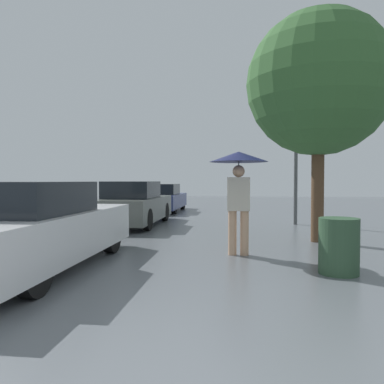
{
  "coord_description": "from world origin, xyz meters",
  "views": [
    {
      "loc": [
        -0.03,
        -2.06,
        1.36
      ],
      "look_at": [
        -0.83,
        4.8,
        1.15
      ],
      "focal_mm": 35.0,
      "sensor_mm": 36.0,
      "label": 1
    }
  ],
  "objects_px": {
    "pedestrian": "(239,173)",
    "street_lamp": "(296,136)",
    "parked_car_middle": "(133,205)",
    "parked_car_farthest": "(160,198)",
    "tree": "(319,84)",
    "parked_car_nearest": "(29,228)",
    "trash_bin": "(339,246)"
  },
  "relations": [
    {
      "from": "pedestrian",
      "to": "parked_car_middle",
      "type": "xyz_separation_m",
      "value": [
        -3.16,
        4.3,
        -0.88
      ]
    },
    {
      "from": "parked_car_nearest",
      "to": "parked_car_farthest",
      "type": "height_order",
      "value": "parked_car_nearest"
    },
    {
      "from": "pedestrian",
      "to": "street_lamp",
      "type": "distance_m",
      "value": 5.46
    },
    {
      "from": "parked_car_farthest",
      "to": "trash_bin",
      "type": "bearing_deg",
      "value": -65.57
    },
    {
      "from": "parked_car_nearest",
      "to": "parked_car_middle",
      "type": "bearing_deg",
      "value": 89.57
    },
    {
      "from": "parked_car_farthest",
      "to": "tree",
      "type": "height_order",
      "value": "tree"
    },
    {
      "from": "parked_car_middle",
      "to": "trash_bin",
      "type": "bearing_deg",
      "value": -50.16
    },
    {
      "from": "trash_bin",
      "to": "pedestrian",
      "type": "bearing_deg",
      "value": 139.77
    },
    {
      "from": "pedestrian",
      "to": "parked_car_middle",
      "type": "bearing_deg",
      "value": 126.34
    },
    {
      "from": "parked_car_nearest",
      "to": "pedestrian",
      "type": "bearing_deg",
      "value": 24.48
    },
    {
      "from": "parked_car_nearest",
      "to": "parked_car_farthest",
      "type": "distance_m",
      "value": 10.85
    },
    {
      "from": "street_lamp",
      "to": "tree",
      "type": "bearing_deg",
      "value": -90.66
    },
    {
      "from": "parked_car_farthest",
      "to": "tree",
      "type": "relative_size",
      "value": 0.79
    },
    {
      "from": "parked_car_farthest",
      "to": "tree",
      "type": "distance_m",
      "value": 9.68
    },
    {
      "from": "pedestrian",
      "to": "street_lamp",
      "type": "height_order",
      "value": "street_lamp"
    },
    {
      "from": "tree",
      "to": "street_lamp",
      "type": "xyz_separation_m",
      "value": [
        0.04,
        3.3,
        -0.75
      ]
    },
    {
      "from": "tree",
      "to": "trash_bin",
      "type": "distance_m",
      "value": 4.26
    },
    {
      "from": "parked_car_middle",
      "to": "parked_car_farthest",
      "type": "bearing_deg",
      "value": 92.34
    },
    {
      "from": "parked_car_farthest",
      "to": "street_lamp",
      "type": "bearing_deg",
      "value": -40.26
    },
    {
      "from": "pedestrian",
      "to": "parked_car_farthest",
      "type": "relative_size",
      "value": 0.47
    },
    {
      "from": "pedestrian",
      "to": "parked_car_nearest",
      "type": "distance_m",
      "value": 3.63
    },
    {
      "from": "parked_car_nearest",
      "to": "parked_car_farthest",
      "type": "relative_size",
      "value": 1.1
    },
    {
      "from": "tree",
      "to": "parked_car_middle",
      "type": "bearing_deg",
      "value": 152.21
    },
    {
      "from": "pedestrian",
      "to": "street_lamp",
      "type": "relative_size",
      "value": 0.48
    },
    {
      "from": "pedestrian",
      "to": "tree",
      "type": "relative_size",
      "value": 0.37
    },
    {
      "from": "parked_car_farthest",
      "to": "street_lamp",
      "type": "xyz_separation_m",
      "value": [
        5.17,
        -4.38,
        2.16
      ]
    },
    {
      "from": "pedestrian",
      "to": "parked_car_farthest",
      "type": "xyz_separation_m",
      "value": [
        -3.37,
        9.39,
        -0.92
      ]
    },
    {
      "from": "street_lamp",
      "to": "parked_car_nearest",
      "type": "bearing_deg",
      "value": -127.7
    },
    {
      "from": "pedestrian",
      "to": "trash_bin",
      "type": "bearing_deg",
      "value": -40.23
    },
    {
      "from": "parked_car_middle",
      "to": "tree",
      "type": "distance_m",
      "value": 6.26
    },
    {
      "from": "parked_car_middle",
      "to": "parked_car_farthest",
      "type": "distance_m",
      "value": 5.09
    },
    {
      "from": "pedestrian",
      "to": "parked_car_middle",
      "type": "distance_m",
      "value": 5.41
    }
  ]
}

